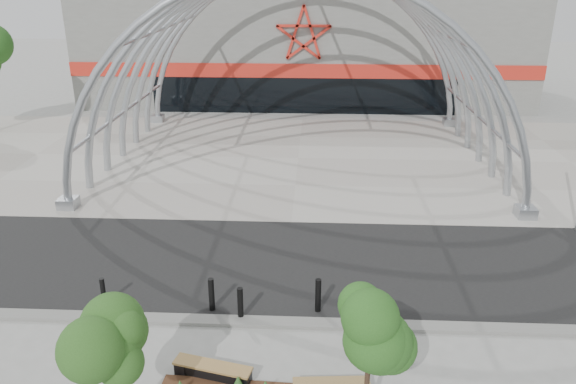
{
  "coord_description": "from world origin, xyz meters",
  "views": [
    {
      "loc": [
        0.92,
        -14.43,
        10.04
      ],
      "look_at": [
        0.0,
        4.0,
        2.6
      ],
      "focal_mm": 35.0,
      "sensor_mm": 36.0,
      "label": 1
    }
  ],
  "objects_px": {
    "street_tree_0": "(108,340)",
    "bench_0": "(213,372)",
    "bollard_2": "(240,304)",
    "street_tree_1": "(370,332)"
  },
  "relations": [
    {
      "from": "bench_0",
      "to": "bollard_2",
      "type": "bearing_deg",
      "value": 81.81
    },
    {
      "from": "bench_0",
      "to": "bollard_2",
      "type": "relative_size",
      "value": 1.96
    },
    {
      "from": "street_tree_0",
      "to": "street_tree_1",
      "type": "height_order",
      "value": "street_tree_1"
    },
    {
      "from": "street_tree_0",
      "to": "bench_0",
      "type": "height_order",
      "value": "street_tree_0"
    },
    {
      "from": "bench_0",
      "to": "street_tree_0",
      "type": "bearing_deg",
      "value": -136.5
    },
    {
      "from": "bench_0",
      "to": "bollard_2",
      "type": "height_order",
      "value": "bollard_2"
    },
    {
      "from": "street_tree_0",
      "to": "street_tree_1",
      "type": "xyz_separation_m",
      "value": [
        5.73,
        0.44,
        0.08
      ]
    },
    {
      "from": "street_tree_0",
      "to": "bollard_2",
      "type": "distance_m",
      "value": 5.38
    },
    {
      "from": "street_tree_0",
      "to": "bollard_2",
      "type": "relative_size",
      "value": 3.17
    },
    {
      "from": "street_tree_1",
      "to": "bollard_2",
      "type": "distance_m",
      "value": 5.68
    }
  ]
}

